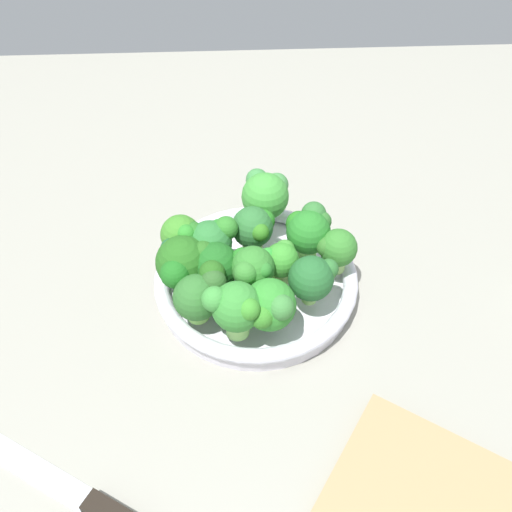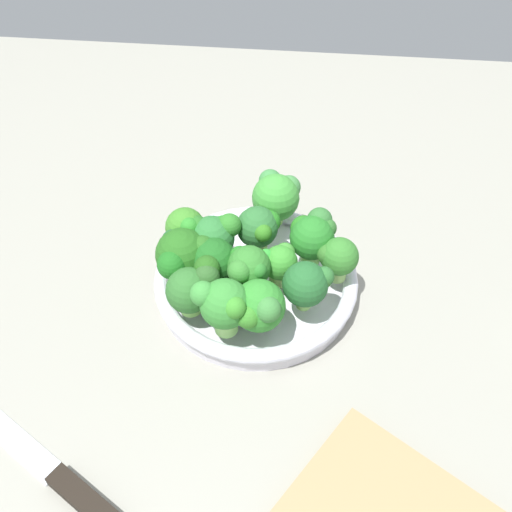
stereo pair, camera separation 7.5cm
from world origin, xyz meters
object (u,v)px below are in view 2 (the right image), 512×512
(broccoli_floret_1, at_px, (213,235))
(broccoli_floret_12, at_px, (280,262))
(broccoli_floret_2, at_px, (259,228))
(broccoli_floret_13, at_px, (187,228))
(broccoli_floret_7, at_px, (224,305))
(broccoli_floret_10, at_px, (193,288))
(broccoli_floret_6, at_px, (257,307))
(broccoli_floret_9, at_px, (313,235))
(broccoli_floret_3, at_px, (308,284))
(broccoli_floret_5, at_px, (248,268))
(knife, at_px, (55,475))
(bowl, at_px, (256,281))
(broccoli_floret_4, at_px, (277,196))
(broccoli_floret_8, at_px, (180,255))
(broccoli_floret_11, at_px, (211,263))
(broccoli_floret_0, at_px, (337,257))

(broccoli_floret_1, bearing_deg, broccoli_floret_12, -18.13)
(broccoli_floret_2, bearing_deg, broccoli_floret_13, -170.80)
(broccoli_floret_2, distance_m, broccoli_floret_7, 0.14)
(broccoli_floret_7, xyz_separation_m, broccoli_floret_10, (-0.04, 0.03, -0.01))
(broccoli_floret_6, height_order, broccoli_floret_9, broccoli_floret_9)
(broccoli_floret_3, bearing_deg, broccoli_floret_1, 151.61)
(broccoli_floret_1, bearing_deg, broccoli_floret_5, -46.56)
(broccoli_floret_7, bearing_deg, knife, -130.60)
(bowl, xyz_separation_m, broccoli_floret_9, (0.07, 0.03, 0.06))
(bowl, height_order, broccoli_floret_4, broccoli_floret_4)
(broccoli_floret_5, distance_m, broccoli_floret_8, 0.09)
(broccoli_floret_8, xyz_separation_m, broccoli_floret_11, (0.04, -0.01, 0.00))
(broccoli_floret_6, height_order, broccoli_floret_12, broccoli_floret_6)
(broccoli_floret_3, xyz_separation_m, broccoli_floret_12, (-0.03, 0.04, -0.01))
(broccoli_floret_11, relative_size, knife, 0.28)
(bowl, xyz_separation_m, broccoli_floret_7, (-0.03, -0.09, 0.06))
(bowl, xyz_separation_m, broccoli_floret_13, (-0.09, 0.03, 0.06))
(broccoli_floret_12, xyz_separation_m, knife, (-0.21, -0.26, -0.06))
(broccoli_floret_1, height_order, broccoli_floret_2, broccoli_floret_1)
(broccoli_floret_1, relative_size, broccoli_floret_13, 1.05)
(broccoli_floret_3, xyz_separation_m, broccoli_floret_5, (-0.07, 0.01, 0.00))
(broccoli_floret_0, height_order, broccoli_floret_7, broccoli_floret_7)
(bowl, bearing_deg, broccoli_floret_12, -16.23)
(broccoli_floret_6, distance_m, broccoli_floret_11, 0.09)
(broccoli_floret_3, bearing_deg, broccoli_floret_12, 133.25)
(knife, bearing_deg, broccoli_floret_3, 42.47)
(broccoli_floret_5, bearing_deg, broccoli_floret_1, 133.44)
(bowl, distance_m, broccoli_floret_6, 0.10)
(broccoli_floret_5, distance_m, broccoli_floret_9, 0.10)
(broccoli_floret_8, xyz_separation_m, knife, (-0.09, -0.25, -0.07))
(bowl, height_order, broccoli_floret_1, broccoli_floret_1)
(bowl, height_order, broccoli_floret_7, broccoli_floret_7)
(broccoli_floret_7, bearing_deg, broccoli_floret_8, 129.59)
(broccoli_floret_4, xyz_separation_m, broccoli_floret_11, (-0.07, -0.12, -0.00))
(broccoli_floret_1, height_order, broccoli_floret_9, same)
(broccoli_floret_0, bearing_deg, broccoli_floret_13, 172.28)
(broccoli_floret_4, relative_size, broccoli_floret_10, 1.14)
(broccoli_floret_1, distance_m, broccoli_floret_10, 0.08)
(broccoli_floret_5, height_order, broccoli_floret_7, broccoli_floret_7)
(broccoli_floret_0, relative_size, broccoli_floret_5, 0.88)
(broccoli_floret_11, bearing_deg, broccoli_floret_13, 125.72)
(broccoli_floret_4, relative_size, broccoli_floret_5, 1.06)
(broccoli_floret_8, bearing_deg, broccoli_floret_7, -50.41)
(broccoli_floret_5, xyz_separation_m, broccoli_floret_10, (-0.06, -0.03, -0.01))
(broccoli_floret_4, bearing_deg, broccoli_floret_2, -107.10)
(broccoli_floret_8, bearing_deg, broccoli_floret_9, 16.86)
(broccoli_floret_5, relative_size, broccoli_floret_6, 1.02)
(broccoli_floret_12, relative_size, knife, 0.23)
(broccoli_floret_11, height_order, knife, broccoli_floret_11)
(broccoli_floret_10, xyz_separation_m, knife, (-0.11, -0.20, -0.06))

